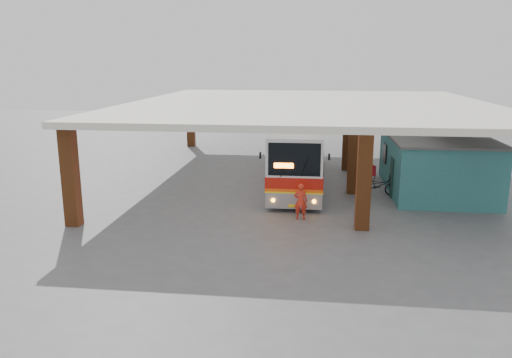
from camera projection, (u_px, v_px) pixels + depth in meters
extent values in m
plane|color=#515154|center=(295.00, 207.00, 24.71)|extent=(90.00, 90.00, 0.00)
cube|color=brown|center=(364.00, 180.00, 20.95)|extent=(0.60, 0.60, 4.35)
cube|color=brown|center=(354.00, 154.00, 26.75)|extent=(0.60, 0.60, 4.35)
cube|color=brown|center=(347.00, 137.00, 32.54)|extent=(0.60, 0.60, 4.35)
cube|color=brown|center=(71.00, 177.00, 21.45)|extent=(0.60, 0.60, 4.35)
cube|color=brown|center=(191.00, 120.00, 41.73)|extent=(0.60, 0.60, 4.35)
cube|color=brown|center=(431.00, 124.00, 39.45)|extent=(0.60, 0.60, 4.35)
cube|color=silver|center=(309.00, 104.00, 29.88)|extent=(21.00, 23.00, 0.30)
cube|color=#2A6769|center=(435.00, 164.00, 27.35)|extent=(5.00, 8.00, 3.00)
cube|color=#4E4E4E|center=(438.00, 136.00, 26.99)|extent=(5.20, 8.20, 0.12)
cube|color=#143730|center=(392.00, 177.00, 26.29)|extent=(0.08, 0.95, 2.10)
cube|color=black|center=(385.00, 153.00, 29.02)|extent=(0.08, 1.20, 1.00)
cube|color=black|center=(385.00, 153.00, 29.02)|extent=(0.04, 1.30, 1.10)
cube|color=silver|center=(299.00, 148.00, 29.37)|extent=(2.73, 12.88, 3.00)
cube|color=silver|center=(299.00, 123.00, 27.96)|extent=(1.30, 3.22, 0.27)
cube|color=gray|center=(294.00, 200.00, 23.67)|extent=(2.70, 0.44, 0.75)
cube|color=#B6170C|center=(298.00, 158.00, 29.50)|extent=(2.77, 12.88, 0.54)
cube|color=#FB580D|center=(298.00, 163.00, 29.58)|extent=(2.77, 12.88, 0.14)
cube|color=yellow|center=(298.00, 165.00, 29.61)|extent=(2.77, 12.88, 0.11)
cube|color=black|center=(294.00, 159.00, 23.06)|extent=(2.43, 0.11, 1.56)
cube|color=black|center=(277.00, 136.00, 30.22)|extent=(0.09, 9.65, 0.97)
cube|color=black|center=(322.00, 137.00, 29.92)|extent=(0.09, 9.65, 0.97)
cube|color=#FF5905|center=(284.00, 166.00, 23.12)|extent=(0.91, 0.05, 0.24)
sphere|color=orange|center=(273.00, 200.00, 23.55)|extent=(0.19, 0.19, 0.19)
sphere|color=orange|center=(314.00, 202.00, 23.34)|extent=(0.19, 0.19, 0.19)
cube|color=yellow|center=(293.00, 206.00, 23.49)|extent=(0.48, 0.03, 0.13)
cylinder|color=black|center=(272.00, 191.00, 25.49)|extent=(0.35, 1.07, 1.07)
cylinder|color=black|center=(318.00, 193.00, 25.23)|extent=(0.35, 1.07, 1.07)
cylinder|color=black|center=(283.00, 160.00, 33.47)|extent=(0.35, 1.07, 1.07)
cylinder|color=black|center=(318.00, 161.00, 33.21)|extent=(0.35, 1.07, 1.07)
cylinder|color=black|center=(284.00, 156.00, 34.82)|extent=(0.35, 1.07, 1.07)
cylinder|color=black|center=(317.00, 157.00, 34.56)|extent=(0.35, 1.07, 1.07)
imported|color=black|center=(378.00, 185.00, 26.67)|extent=(2.14, 0.87, 1.10)
imported|color=red|center=(301.00, 201.00, 22.59)|extent=(0.61, 0.40, 1.67)
cube|color=#B21323|center=(371.00, 175.00, 30.39)|extent=(0.57, 0.57, 0.06)
cube|color=#B21323|center=(374.00, 170.00, 30.36)|extent=(0.20, 0.44, 0.64)
cylinder|color=black|center=(369.00, 178.00, 30.21)|extent=(0.03, 0.03, 0.21)
cylinder|color=black|center=(375.00, 178.00, 30.28)|extent=(0.03, 0.03, 0.21)
cylinder|color=black|center=(367.00, 177.00, 30.55)|extent=(0.03, 0.03, 0.21)
cylinder|color=black|center=(372.00, 177.00, 30.63)|extent=(0.03, 0.03, 0.21)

